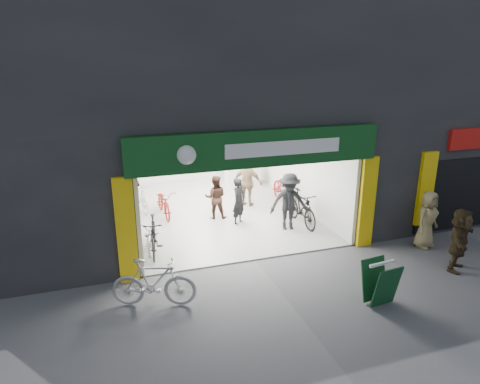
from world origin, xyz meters
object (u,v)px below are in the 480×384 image
bike_right_front (301,208)px  sandwich_board (380,282)px  bike_left_front (152,233)px  parked_bike (154,283)px  pedestrian_near (427,219)px

bike_right_front → sandwich_board: (-0.39, -4.67, -0.04)m
sandwich_board → bike_left_front: bearing=128.1°
bike_left_front → bike_right_front: 4.74m
bike_right_front → parked_bike: bearing=-148.9°
parked_bike → sandwich_board: parked_bike is taller
bike_left_front → pedestrian_near: 7.73m
sandwich_board → bike_right_front: bearing=79.1°
bike_right_front → pedestrian_near: bearing=-45.9°
sandwich_board → pedestrian_near: bearing=29.0°
bike_left_front → parked_bike: 3.04m
bike_right_front → sandwich_board: size_ratio=1.97×
parked_bike → pedestrian_near: (7.66, 0.64, 0.27)m
bike_right_front → pedestrian_near: 3.67m
bike_right_front → parked_bike: (-5.05, -3.21, -0.02)m
bike_left_front → sandwich_board: size_ratio=1.72×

